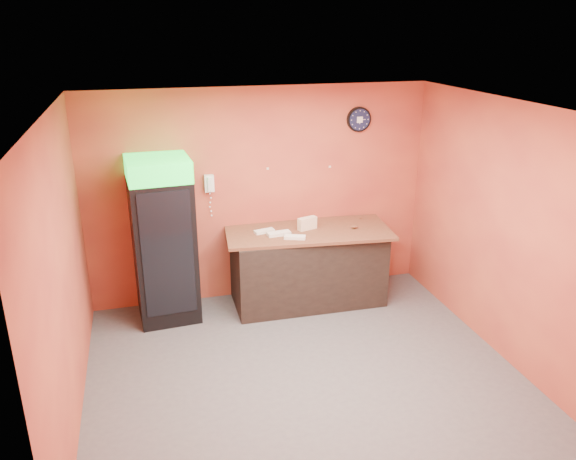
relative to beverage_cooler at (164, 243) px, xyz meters
name	(u,v)px	position (x,y,z in m)	size (l,w,h in m)	color
floor	(303,371)	(1.30, -1.60, -1.00)	(4.50, 4.50, 0.00)	#47474C
back_wall	(261,195)	(1.30, 0.40, 0.40)	(4.50, 0.02, 2.80)	#C85A38
left_wall	(63,277)	(-0.95, -1.60, 0.40)	(0.02, 4.00, 2.80)	#C85A38
right_wall	(502,231)	(3.55, -1.60, 0.40)	(0.02, 4.00, 2.80)	#C85A38
ceiling	(306,108)	(1.30, -1.60, 1.80)	(4.50, 4.00, 0.02)	white
beverage_cooler	(164,243)	(0.00, 0.00, 0.00)	(0.77, 0.78, 2.06)	black
prep_counter	(308,267)	(1.83, -0.04, -0.52)	(1.95, 0.86, 0.97)	black
wall_clock	(359,119)	(2.63, 0.37, 1.33)	(0.33, 0.06, 0.33)	black
wall_phone	(209,184)	(0.63, 0.34, 0.61)	(0.12, 0.10, 0.22)	white
butcher_paper	(308,231)	(1.83, -0.04, -0.01)	(2.12, 0.95, 0.04)	brown
sub_roll_stack	(307,223)	(1.82, -0.01, 0.09)	(0.27, 0.16, 0.16)	#F7E0C0
wrapped_sandwich_left	(279,234)	(1.42, -0.12, 0.03)	(0.29, 0.12, 0.04)	silver
wrapped_sandwich_mid	(295,237)	(1.58, -0.28, 0.03)	(0.26, 0.10, 0.04)	silver
wrapped_sandwich_right	(264,231)	(1.26, 0.02, 0.03)	(0.26, 0.10, 0.04)	silver
kitchen_tool	(311,223)	(1.92, 0.13, 0.04)	(0.07, 0.07, 0.07)	silver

